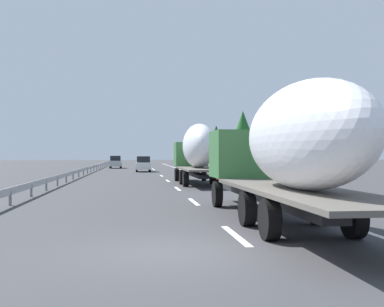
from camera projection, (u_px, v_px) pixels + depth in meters
The scene contains 22 objects.
ground_plane at pixel (143, 175), 50.09m from camera, with size 260.00×260.00×0.00m, color #38383A.
lane_stripe_0 at pixel (235, 235), 12.57m from camera, with size 3.20×0.20×0.01m, color white.
lane_stripe_1 at pixel (194, 202), 21.48m from camera, with size 3.20×0.20×0.01m, color white.
lane_stripe_2 at pixel (178, 189), 29.59m from camera, with size 3.20×0.20×0.01m, color white.
lane_stripe_3 at pixel (168, 181), 38.45m from camera, with size 3.20×0.20×0.01m, color white.
lane_stripe_4 at pixel (161, 176), 47.43m from camera, with size 3.20×0.20×0.01m, color white.
lane_stripe_5 at pixel (154, 170), 66.35m from camera, with size 3.20×0.20×0.01m, color white.
lane_stripe_6 at pixel (153, 169), 71.14m from camera, with size 3.20×0.20×0.01m, color white.
lane_stripe_7 at pixel (151, 167), 79.56m from camera, with size 3.20×0.20×0.01m, color white.
lane_stripe_8 at pixel (150, 166), 83.10m from camera, with size 3.20×0.20×0.01m, color white.
edge_line_right at pixel (189, 173), 55.71m from camera, with size 110.00×0.20×0.01m, color white.
truck_lead at pixel (197, 151), 34.38m from camera, with size 12.29×2.55×4.26m.
truck_trailing at pixel (286, 147), 14.09m from camera, with size 14.33×2.55×4.06m.
car_white_van at pixel (143, 164), 58.39m from camera, with size 4.38×1.80×1.90m.
car_silver_hatch at pixel (116, 162), 73.11m from camera, with size 4.41×1.75×1.91m.
road_sign at pixel (208, 154), 49.63m from camera, with size 0.10×0.90×3.14m.
tree_0 at pixel (197, 141), 80.43m from camera, with size 2.82×2.82×7.35m.
tree_1 at pixel (243, 134), 52.20m from camera, with size 3.87×3.87×6.91m.
tree_2 at pixel (259, 142), 55.10m from camera, with size 3.53×3.53×5.47m.
tree_3 at pixel (216, 141), 61.10m from camera, with size 2.96×2.96×5.87m.
tree_4 at pixel (242, 141), 52.13m from camera, with size 2.77×2.77×5.62m.
guardrail_median at pixel (87, 168), 52.35m from camera, with size 94.00×0.10×0.76m.
Camera 1 is at (-10.35, 0.84, 2.14)m, focal length 44.67 mm.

